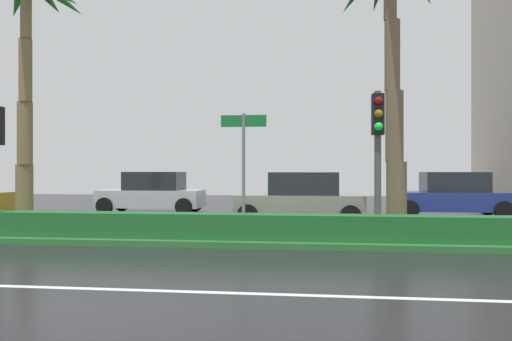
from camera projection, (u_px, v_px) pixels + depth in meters
name	position (u px, v px, depth m)	size (l,w,h in m)	color
ground_plane	(188.00, 233.00, 14.52)	(90.00, 42.00, 0.10)	black
near_lane_divider_stripe	(68.00, 288.00, 7.58)	(81.00, 0.14, 0.01)	white
median_strip	(178.00, 233.00, 13.53)	(85.50, 4.00, 0.15)	#2D6B33
median_hedge	(162.00, 225.00, 12.14)	(76.50, 0.70, 0.60)	#1E6028
palm_tree_mid_left	(26.00, 10.00, 14.30)	(3.56, 3.67, 7.76)	olive
traffic_signal_median_right	(378.00, 137.00, 11.74)	(0.28, 0.43, 3.50)	#4C4C47
street_name_sign	(244.00, 158.00, 11.99)	(1.10, 0.08, 3.00)	slate
car_in_traffic_second	(152.00, 193.00, 20.96)	(4.30, 2.02, 1.72)	silver
car_in_traffic_third	(301.00, 199.00, 16.95)	(4.30, 2.02, 1.72)	gray
car_in_traffic_fourth	(451.00, 195.00, 19.13)	(4.30, 2.02, 1.72)	navy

